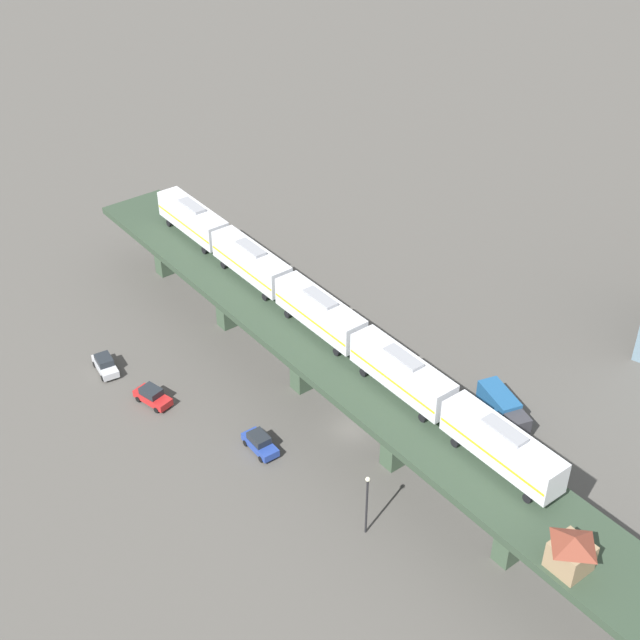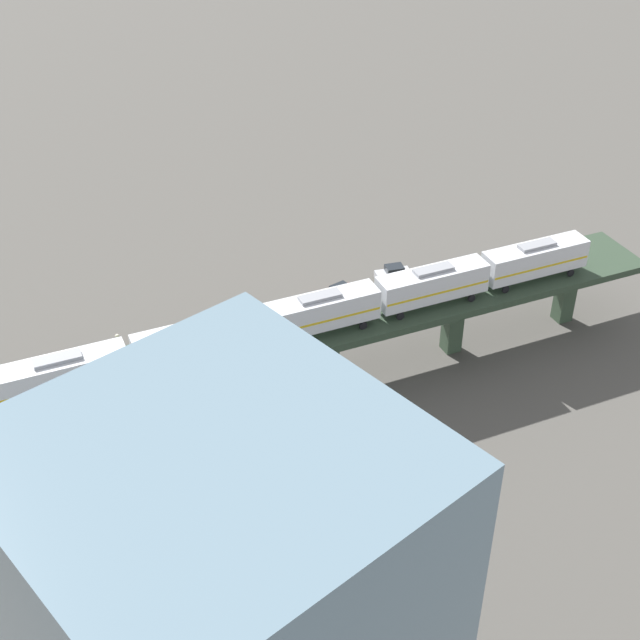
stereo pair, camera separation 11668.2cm
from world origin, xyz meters
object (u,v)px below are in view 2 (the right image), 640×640
Objects in this scene: street_car_red at (339,293)px; subway_train at (320,311)px; delivery_truck at (210,502)px; street_car_silver at (393,273)px; street_lamp at (120,357)px; street_car_blue at (252,340)px.

subway_train is at bearing 131.04° from street_car_red.
subway_train is 21.51m from delivery_truck.
delivery_truck reaches higher than street_car_silver.
subway_train reaches higher than street_car_silver.
street_lamp reaches higher than street_car_silver.
street_lamp is at bearing 84.41° from street_car_silver.
street_car_blue is 15.17m from street_lamp.
street_lamp reaches higher than delivery_truck.
street_car_red is 37.12m from delivery_truck.
street_lamp is (3.18, 14.49, 3.17)m from street_car_blue.
street_car_red is at bearing -60.40° from delivery_truck.
street_car_blue is at bearing 88.95° from street_car_silver.
street_car_blue is 0.68× the size of street_lamp.
street_car_silver and street_car_blue have the same top height.
street_car_red is at bearing -48.96° from subway_train.
street_car_red and street_car_blue have the same top height.
delivery_truck is (-6.44, 18.60, -8.67)m from subway_train.
street_car_blue is (0.41, 22.14, 0.00)m from street_car_silver.
subway_train is 13.30× the size of street_car_red.
delivery_truck is at bearing 119.60° from street_car_red.
street_car_silver is (10.81, -21.84, -9.49)m from subway_train.
street_lamp is (3.59, 36.63, 3.17)m from street_car_silver.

